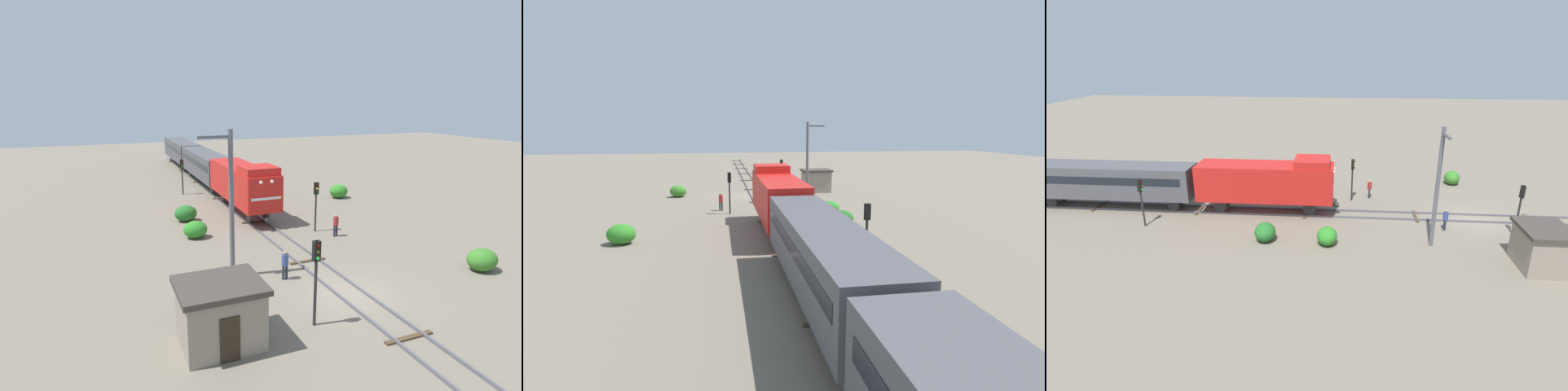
% 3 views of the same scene
% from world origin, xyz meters
% --- Properties ---
extents(ground_plane, '(162.52, 162.52, 0.00)m').
position_xyz_m(ground_plane, '(0.00, 0.00, 0.00)').
color(ground_plane, '#756B5B').
extents(railway_track, '(2.40, 108.35, 0.16)m').
position_xyz_m(railway_track, '(0.00, 0.00, 0.07)').
color(railway_track, '#595960').
rests_on(railway_track, ground).
extents(locomotive, '(2.90, 11.60, 4.60)m').
position_xyz_m(locomotive, '(0.00, 16.64, 2.77)').
color(locomotive, red).
rests_on(locomotive, railway_track).
extents(passenger_car_leading, '(2.84, 14.00, 3.66)m').
position_xyz_m(passenger_car_leading, '(0.00, 29.97, 2.52)').
color(passenger_car_leading, '#4C4C51').
rests_on(passenger_car_leading, railway_track).
extents(traffic_signal_near, '(0.32, 0.34, 3.99)m').
position_xyz_m(traffic_signal_near, '(-3.20, -2.08, 2.78)').
color(traffic_signal_near, '#262628').
rests_on(traffic_signal_near, ground).
extents(traffic_signal_mid, '(0.32, 0.34, 3.82)m').
position_xyz_m(traffic_signal_mid, '(3.40, 9.67, 2.67)').
color(traffic_signal_mid, '#262628').
rests_on(traffic_signal_mid, ground).
extents(traffic_signal_far, '(0.32, 0.34, 3.75)m').
position_xyz_m(traffic_signal_far, '(-3.60, 25.74, 2.62)').
color(traffic_signal_far, '#262628').
rests_on(traffic_signal_far, ground).
extents(worker_near_track, '(0.38, 0.38, 1.70)m').
position_xyz_m(worker_near_track, '(-2.40, 2.75, 1.00)').
color(worker_near_track, '#262B38').
rests_on(worker_near_track, ground).
extents(worker_by_signal, '(0.38, 0.38, 1.70)m').
position_xyz_m(worker_by_signal, '(4.20, 8.04, 1.00)').
color(worker_by_signal, '#262B38').
rests_on(worker_by_signal, ground).
extents(catenary_mast, '(1.94, 0.28, 8.37)m').
position_xyz_m(catenary_mast, '(-5.06, 4.25, 4.43)').
color(catenary_mast, '#595960').
rests_on(catenary_mast, ground).
extents(relay_hut, '(3.50, 2.90, 2.74)m').
position_xyz_m(relay_hut, '(-7.50, -1.89, 1.39)').
color(relay_hut, gray).
rests_on(relay_hut, ground).
extents(bush_near, '(1.75, 1.43, 1.27)m').
position_xyz_m(bush_near, '(-5.49, 11.53, 0.64)').
color(bush_near, '#2F8526').
rests_on(bush_near, ground).
extents(bush_mid, '(1.83, 1.50, 1.33)m').
position_xyz_m(bush_mid, '(-5.29, 15.97, 0.67)').
color(bush_mid, '#246926').
rests_on(bush_mid, ground).
extents(bush_far, '(1.85, 1.51, 1.34)m').
position_xyz_m(bush_far, '(8.92, -0.47, 0.67)').
color(bush_far, '#377C26').
rests_on(bush_far, ground).
extents(bush_back, '(1.91, 1.56, 1.39)m').
position_xyz_m(bush_back, '(10.96, 18.31, 0.69)').
color(bush_back, '#2F8326').
rests_on(bush_back, ground).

